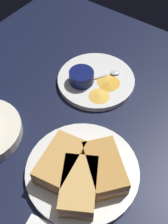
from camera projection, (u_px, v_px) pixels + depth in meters
ground_plane at (82, 143)px, 77.94cm from camera, size 110.00×110.00×3.00cm
plate_sandwich_main at (82, 171)px, 70.35cm from camera, size 27.17×27.17×1.60cm
sandwich_half_near at (60, 162)px, 68.29cm from camera, size 14.24×9.66×4.80cm
sandwich_half_far at (79, 186)px, 64.67cm from camera, size 15.06×13.04×4.80cm
sandwich_half_extra at (105, 168)px, 67.39cm from camera, size 14.20×14.83×4.80cm
ramekin_dark_sauce at (108, 173)px, 67.12cm from camera, size 6.28×6.28×3.52cm
spoon_by_dark_ramekin at (88, 166)px, 69.98cm from camera, size 2.46×9.94×0.80cm
plate_chips_companion at (96, 80)px, 89.11cm from camera, size 23.21×23.21×1.60cm
ramekin_light_gravy at (81, 76)px, 86.25cm from camera, size 7.32×7.32×3.61cm
spoon_by_gravy_ramekin at (111, 74)px, 89.24cm from camera, size 9.00×6.77×0.80cm
plantain_chip_scatter at (106, 85)px, 86.27cm from camera, size 14.28×9.05×0.60cm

